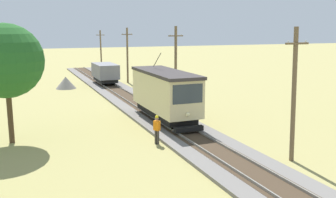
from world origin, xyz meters
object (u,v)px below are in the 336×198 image
object	(u,v)px
utility_pole_near_tram	(294,93)
second_worker	(187,106)
utility_pole_mid	(176,65)
utility_pole_far	(127,55)
tree_right_far	(6,61)
freight_car	(105,72)
track_worker	(157,128)
gravel_pile	(66,83)
red_tram	(165,93)
utility_pole_distant	(101,50)

from	to	relation	value
utility_pole_near_tram	second_worker	size ratio (longest dim) A/B	3.92
utility_pole_mid	utility_pole_far	size ratio (longest dim) A/B	1.02
utility_pole_near_tram	tree_right_far	size ratio (longest dim) A/B	0.97
utility_pole_near_tram	tree_right_far	xyz separation A→B (m)	(-13.76, 8.83, 1.42)
freight_car	track_worker	world-z (taller)	freight_car
gravel_pile	utility_pole_far	bearing A→B (deg)	13.82
red_tram	utility_pole_mid	distance (m)	6.38
gravel_pile	tree_right_far	distance (m)	21.61
freight_car	utility_pole_mid	bearing A→B (deg)	-77.86
freight_car	tree_right_far	distance (m)	24.09
freight_car	second_worker	size ratio (longest dim) A/B	2.91
red_tram	utility_pole_far	bearing A→B (deg)	81.48
gravel_pile	second_worker	distance (m)	19.80
red_tram	freight_car	bearing A→B (deg)	90.01
utility_pole_mid	utility_pole_near_tram	bearing A→B (deg)	-90.00
utility_pole_distant	tree_right_far	distance (m)	40.74
utility_pole_far	gravel_pile	world-z (taller)	utility_pole_far
utility_pole_mid	utility_pole_far	xyz separation A→B (m)	(0.00, 15.62, -0.06)
track_worker	gravel_pile	bearing A→B (deg)	62.01
utility_pole_near_tram	second_worker	xyz separation A→B (m)	(-1.16, 10.63, -2.61)
utility_pole_near_tram	second_worker	world-z (taller)	utility_pole_near_tram
freight_car	gravel_pile	size ratio (longest dim) A/B	2.23
freight_car	utility_pole_mid	size ratio (longest dim) A/B	0.73
red_tram	gravel_pile	distance (m)	19.68
utility_pole_distant	tree_right_far	xyz separation A→B (m)	(-13.76, -38.31, 1.63)
track_worker	second_worker	world-z (taller)	same
utility_pole_mid	utility_pole_distant	xyz separation A→B (m)	(0.00, 31.59, -0.26)
gravel_pile	tree_right_far	bearing A→B (deg)	-105.76
red_tram	track_worker	distance (m)	5.63
utility_pole_mid	second_worker	bearing A→B (deg)	-103.29
utility_pole_distant	freight_car	bearing A→B (deg)	-100.51
freight_car	tree_right_far	size ratio (longest dim) A/B	0.72
red_tram	track_worker	bearing A→B (deg)	-116.67
gravel_pile	red_tram	bearing A→B (deg)	-75.64
utility_pole_distant	second_worker	xyz separation A→B (m)	(-1.16, -36.51, -2.40)
gravel_pile	second_worker	size ratio (longest dim) A/B	1.31
utility_pole_distant	red_tram	bearing A→B (deg)	-94.86
utility_pole_near_tram	track_worker	distance (m)	8.14
second_worker	tree_right_far	size ratio (longest dim) A/B	0.25
track_worker	tree_right_far	size ratio (longest dim) A/B	0.25
utility_pole_mid	gravel_pile	bearing A→B (deg)	120.41
utility_pole_near_tram	tree_right_far	distance (m)	16.42
freight_car	track_worker	distance (m)	25.03
utility_pole_near_tram	utility_pole_distant	world-z (taller)	utility_pole_near_tram
track_worker	utility_pole_far	bearing A→B (deg)	44.06
red_tram	freight_car	world-z (taller)	red_tram
utility_pole_distant	gravel_pile	world-z (taller)	utility_pole_distant
utility_pole_far	red_tram	bearing A→B (deg)	-98.52
utility_pole_near_tram	track_worker	world-z (taller)	utility_pole_near_tram
freight_car	red_tram	bearing A→B (deg)	-89.99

